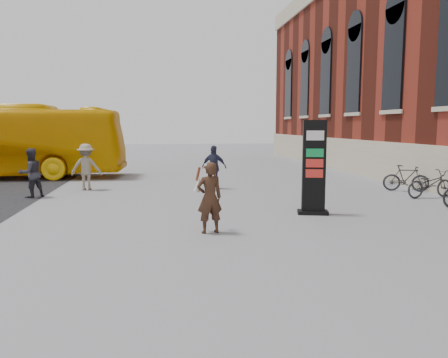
{
  "coord_description": "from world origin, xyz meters",
  "views": [
    {
      "loc": [
        -0.82,
        -10.49,
        2.55
      ],
      "look_at": [
        0.8,
        0.63,
        1.17
      ],
      "focal_mm": 35.0,
      "sensor_mm": 36.0,
      "label": 1
    }
  ],
  "objects": [
    {
      "name": "pedestrian_c",
      "position": [
        1.32,
        6.92,
        0.88
      ],
      "size": [
        1.11,
        0.82,
        1.75
      ],
      "primitive_type": "imported",
      "rotation": [
        0.0,
        0.0,
        2.71
      ],
      "color": "#292C44",
      "rests_on": "ground"
    },
    {
      "name": "woman",
      "position": [
        0.31,
        -0.36,
        0.87
      ],
      "size": [
        0.72,
        0.68,
        1.7
      ],
      "rotation": [
        0.0,
        0.0,
        3.33
      ],
      "color": "#2F2014",
      "rests_on": "ground"
    },
    {
      "name": "ground",
      "position": [
        0.0,
        0.0,
        0.0
      ],
      "size": [
        100.0,
        100.0,
        0.0
      ],
      "primitive_type": "plane",
      "color": "#9E9EA3"
    },
    {
      "name": "bike_7",
      "position": [
        8.6,
        5.1,
        0.51
      ],
      "size": [
        1.75,
        1.14,
        1.02
      ],
      "primitive_type": "imported",
      "rotation": [
        0.0,
        0.0,
        1.15
      ],
      "color": "#27272C",
      "rests_on": "ground"
    },
    {
      "name": "info_pylon",
      "position": [
        3.51,
        1.41,
        1.35
      ],
      "size": [
        0.94,
        0.62,
        2.7
      ],
      "rotation": [
        0.0,
        0.0,
        -0.24
      ],
      "color": "black",
      "rests_on": "ground"
    },
    {
      "name": "bike_6",
      "position": [
        8.6,
        3.57,
        0.49
      ],
      "size": [
        1.96,
        0.93,
        0.99
      ],
      "primitive_type": "imported",
      "rotation": [
        0.0,
        0.0,
        1.72
      ],
      "color": "#27272C",
      "rests_on": "ground"
    },
    {
      "name": "pedestrian_b",
      "position": [
        -3.74,
        7.32,
        0.92
      ],
      "size": [
        1.21,
        0.73,
        1.83
      ],
      "primitive_type": "imported",
      "rotation": [
        0.0,
        0.0,
        3.1
      ],
      "color": "gray",
      "rests_on": "ground"
    },
    {
      "name": "pedestrian_a",
      "position": [
        -5.38,
        5.68,
        0.87
      ],
      "size": [
        1.07,
        1.06,
        1.75
      ],
      "primitive_type": "imported",
      "rotation": [
        0.0,
        0.0,
        3.88
      ],
      "color": "#2F2E37",
      "rests_on": "ground"
    }
  ]
}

